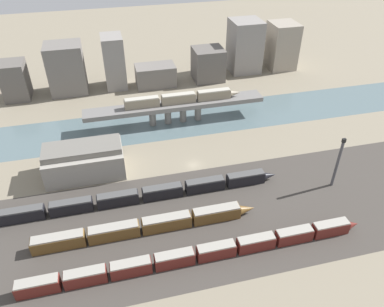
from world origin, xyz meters
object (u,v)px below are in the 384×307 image
Objects in this scene: train_yard_far at (123,198)px; signal_tower at (338,163)px; train_on_bridge at (182,98)px; train_yard_near at (200,254)px; train_yard_mid at (147,226)px; warehouse_building at (84,160)px.

signal_tower is at bearing -6.42° from train_yard_far.
train_yard_near is at bearing -99.12° from train_on_bridge.
train_yard_near is at bearing -47.25° from train_yard_mid.
warehouse_building is (-14.83, 28.80, 2.93)m from train_yard_mid.
train_yard_near is at bearing -57.59° from warehouse_building.
train_yard_far is 3.87× the size of warehouse_building.
train_on_bridge is at bearing 126.53° from signal_tower.
signal_tower is at bearing 5.24° from train_yard_mid.
train_on_bridge is at bearing 33.25° from warehouse_building.
train_yard_mid is at bearing -174.76° from signal_tower.
train_yard_far is at bearing 112.47° from train_yard_mid.
train_yard_far reaches higher than train_yard_near.
train_yard_mid reaches higher than train_yard_near.
warehouse_building is at bearing -146.75° from train_on_bridge.
train_yard_far is (-26.38, -40.44, -7.83)m from train_on_bridge.
train_on_bridge is at bearing 80.88° from train_yard_near.
train_yard_mid is 3.49× the size of signal_tower.
train_yard_near is 3.57× the size of warehouse_building.
signal_tower reaches higher than train_yard_mid.
train_on_bridge reaches higher than train_yard_far.
train_on_bridge reaches higher than warehouse_building.
train_on_bridge is 1.87× the size of warehouse_building.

